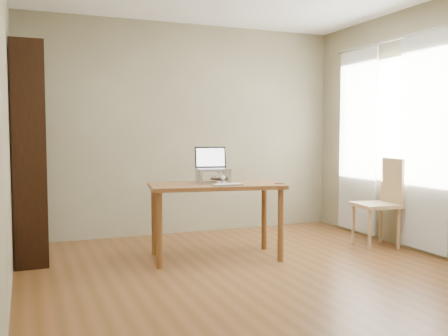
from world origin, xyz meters
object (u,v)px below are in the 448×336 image
at_px(desk, 216,194).
at_px(laptop, 211,164).
at_px(cat, 215,176).
at_px(chair, 382,199).
at_px(bookshelf, 29,154).
at_px(keyboard, 227,185).

height_order(desk, laptop, laptop).
bearing_deg(cat, chair, -7.80).
relative_size(bookshelf, desk, 1.52).
distance_m(cat, chair, 1.90).
relative_size(desk, keyboard, 4.64).
height_order(laptop, cat, laptop).
bearing_deg(laptop, desk, -81.11).
xyz_separation_m(desk, laptop, (-0.00, 0.14, 0.30)).
bearing_deg(desk, chair, 3.49).
height_order(laptop, chair, laptop).
relative_size(bookshelf, laptop, 5.93).
xyz_separation_m(bookshelf, chair, (3.61, -0.84, -0.52)).
distance_m(laptop, chair, 1.96).
bearing_deg(bookshelf, cat, -17.46).
distance_m(keyboard, cat, 0.34).
height_order(bookshelf, laptop, bookshelf).
relative_size(bookshelf, chair, 2.15).
xyz_separation_m(bookshelf, laptop, (1.72, -0.52, -0.11)).
relative_size(bookshelf, cat, 4.39).
height_order(bookshelf, desk, bookshelf).
bearing_deg(desk, keyboard, -73.41).
xyz_separation_m(bookshelf, keyboard, (1.75, -0.88, -0.29)).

